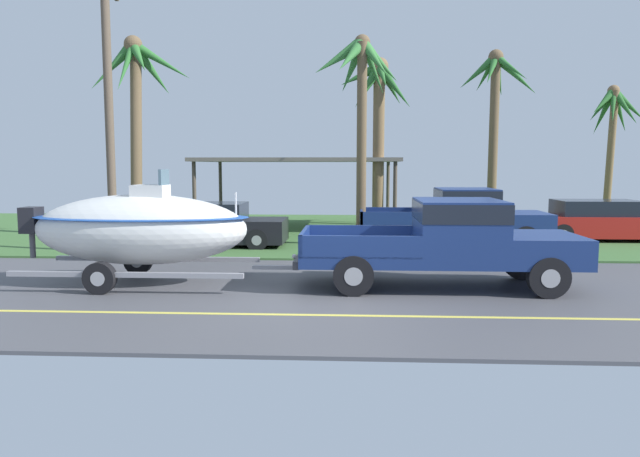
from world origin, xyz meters
name	(u,v)px	position (x,y,z in m)	size (l,w,h in m)	color
ground	(347,241)	(0.00, 8.38, -0.01)	(36.00, 22.00, 0.11)	#4C4C51
pickup_truck_towing	(456,238)	(2.35, 0.72, 1.03)	(5.93, 2.16, 1.84)	navy
boat_on_trailer	(140,229)	(-4.36, 0.72, 1.19)	(5.88, 2.37, 2.46)	gray
parked_pickup_background	(464,215)	(3.58, 6.54, 1.03)	(5.86, 2.05, 1.84)	navy
parked_sedan_near	(601,221)	(8.48, 8.55, 0.67)	(4.67, 1.88, 1.38)	#B21E19
parked_sedan_far	(208,225)	(-4.31, 6.50, 0.67)	(4.73, 1.85, 1.38)	black
carport_awning	(299,161)	(-1.93, 11.70, 2.68)	(7.72, 4.80, 2.81)	#4C4238
palm_tree_near_left	(496,99)	(5.71, 12.11, 5.09)	(3.12, 2.90, 6.96)	brown
palm_tree_near_right	(613,119)	(10.77, 13.56, 4.39)	(2.67, 2.61, 5.78)	brown
palm_tree_mid	(360,84)	(0.38, 6.59, 4.98)	(2.75, 2.85, 6.43)	brown
palm_tree_far_left	(378,104)	(1.07, 9.67, 4.69)	(2.68, 3.27, 6.29)	brown
palm_tree_far_right	(136,89)	(-7.20, 8.51, 5.11)	(3.64, 2.91, 6.88)	brown
utility_pole	(109,109)	(-6.65, 4.86, 4.11)	(0.24, 1.80, 7.92)	brown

